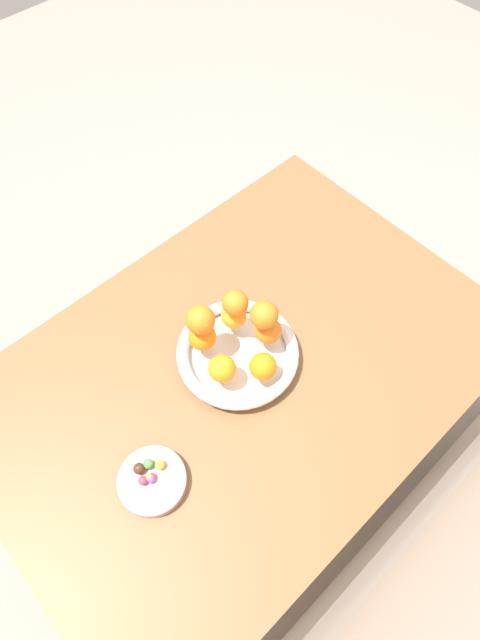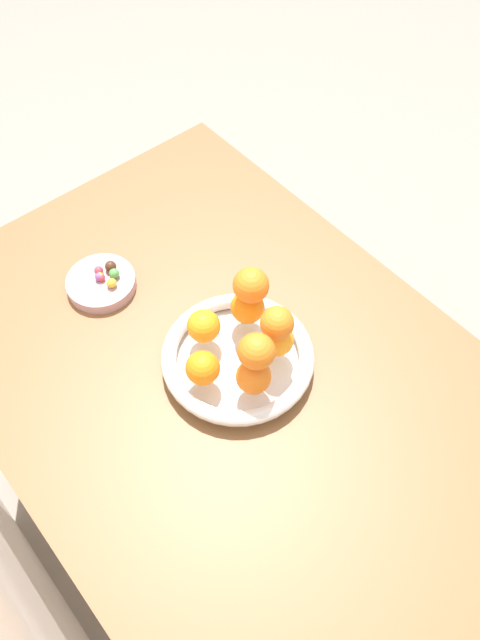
{
  "view_description": "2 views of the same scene",
  "coord_description": "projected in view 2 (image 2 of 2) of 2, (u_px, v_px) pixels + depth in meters",
  "views": [
    {
      "loc": [
        0.31,
        0.33,
        1.7
      ],
      "look_at": [
        -0.04,
        -0.05,
        0.82
      ],
      "focal_mm": 28.0,
      "sensor_mm": 36.0,
      "label": 1
    },
    {
      "loc": [
        -0.43,
        0.33,
        1.66
      ],
      "look_at": [
        0.01,
        -0.04,
        0.84
      ],
      "focal_mm": 35.0,
      "sensor_mm": 36.0,
      "label": 2
    }
  ],
  "objects": [
    {
      "name": "ground_plane",
      "position": [
        231.0,
        510.0,
        1.67
      ],
      "size": [
        6.0,
        6.0,
        0.0
      ],
      "primitive_type": "plane",
      "color": "gray"
    },
    {
      "name": "dining_table",
      "position": [
        227.0,
        394.0,
        1.14
      ],
      "size": [
        1.1,
        0.76,
        0.74
      ],
      "color": "brown",
      "rests_on": "ground_plane"
    },
    {
      "name": "fruit_bowl",
      "position": [
        238.0,
        358.0,
        1.05
      ],
      "size": [
        0.26,
        0.26,
        0.04
      ],
      "color": "silver",
      "rests_on": "dining_table"
    },
    {
      "name": "candy_dish",
      "position": [
        101.0,
        283.0,
        1.16
      ],
      "size": [
        0.13,
        0.13,
        0.02
      ],
      "primitive_type": "cylinder",
      "color": "#B28C99",
      "rests_on": "dining_table"
    },
    {
      "name": "orange_0",
      "position": [
        254.0,
        376.0,
        0.98
      ],
      "size": [
        0.06,
        0.06,
        0.06
      ],
      "primitive_type": "sphere",
      "color": "orange",
      "rests_on": "fruit_bowl"
    },
    {
      "name": "orange_1",
      "position": [
        277.0,
        340.0,
        1.02
      ],
      "size": [
        0.05,
        0.05,
        0.05
      ],
      "primitive_type": "sphere",
      "color": "orange",
      "rests_on": "fruit_bowl"
    },
    {
      "name": "orange_2",
      "position": [
        247.0,
        307.0,
        1.05
      ],
      "size": [
        0.06,
        0.06,
        0.06
      ],
      "primitive_type": "sphere",
      "color": "orange",
      "rests_on": "fruit_bowl"
    },
    {
      "name": "orange_3",
      "position": [
        204.0,
        326.0,
        1.03
      ],
      "size": [
        0.06,
        0.06,
        0.06
      ],
      "primitive_type": "sphere",
      "color": "orange",
      "rests_on": "fruit_bowl"
    },
    {
      "name": "orange_4",
      "position": [
        203.0,
        368.0,
        0.99
      ],
      "size": [
        0.06,
        0.06,
        0.06
      ],
      "primitive_type": "sphere",
      "color": "orange",
      "rests_on": "fruit_bowl"
    },
    {
      "name": "orange_5",
      "position": [
        277.0,
        323.0,
        0.97
      ],
      "size": [
        0.05,
        0.05,
        0.05
      ],
      "primitive_type": "sphere",
      "color": "orange",
      "rests_on": "orange_1"
    },
    {
      "name": "orange_6",
      "position": [
        256.0,
        351.0,
        0.94
      ],
      "size": [
        0.06,
        0.06,
        0.06
      ],
      "primitive_type": "sphere",
      "color": "orange",
      "rests_on": "orange_0"
    },
    {
      "name": "orange_7",
      "position": [
        251.0,
        285.0,
        1.01
      ],
      "size": [
        0.06,
        0.06,
        0.06
      ],
      "primitive_type": "sphere",
      "color": "orange",
      "rests_on": "orange_2"
    },
    {
      "name": "candy_ball_0",
      "position": [
        101.0,
        278.0,
        1.14
      ],
      "size": [
        0.01,
        0.01,
        0.01
      ],
      "primitive_type": "sphere",
      "color": "#C6384C",
      "rests_on": "candy_dish"
    },
    {
      "name": "candy_ball_1",
      "position": [
        111.0,
        266.0,
        1.15
      ],
      "size": [
        0.02,
        0.02,
        0.02
      ],
      "primitive_type": "sphere",
      "color": "#472819",
      "rests_on": "candy_dish"
    },
    {
      "name": "candy_ball_2",
      "position": [
        112.0,
        283.0,
        1.13
      ],
      "size": [
        0.02,
        0.02,
        0.02
      ],
      "primitive_type": "sphere",
      "color": "gold",
      "rests_on": "candy_dish"
    },
    {
      "name": "candy_ball_3",
      "position": [
        100.0,
        277.0,
        1.14
      ],
      "size": [
        0.02,
        0.02,
        0.02
      ],
      "primitive_type": "sphere",
      "color": "gold",
      "rests_on": "candy_dish"
    },
    {
      "name": "candy_ball_4",
      "position": [
        99.0,
        271.0,
        1.15
      ],
      "size": [
        0.02,
        0.02,
        0.02
      ],
      "primitive_type": "sphere",
      "color": "#C6384C",
      "rests_on": "candy_dish"
    },
    {
      "name": "candy_ball_5",
      "position": [
        99.0,
        277.0,
        1.14
      ],
      "size": [
        0.02,
        0.02,
        0.02
      ],
      "primitive_type": "sphere",
      "color": "#8C4C99",
      "rests_on": "candy_dish"
    },
    {
      "name": "candy_ball_6",
      "position": [
        114.0,
        274.0,
        1.14
      ],
      "size": [
        0.02,
        0.02,
        0.02
      ],
      "primitive_type": "sphere",
      "color": "#4C9947",
      "rests_on": "candy_dish"
    }
  ]
}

